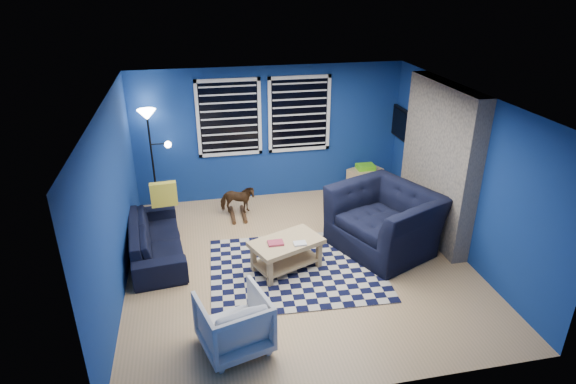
% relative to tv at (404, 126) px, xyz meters
% --- Properties ---
extents(floor, '(5.00, 5.00, 0.00)m').
position_rel_tv_xyz_m(floor, '(-2.45, -2.00, -1.40)').
color(floor, tan).
rests_on(floor, ground).
extents(ceiling, '(5.00, 5.00, 0.00)m').
position_rel_tv_xyz_m(ceiling, '(-2.45, -2.00, 1.10)').
color(ceiling, white).
rests_on(ceiling, wall_back).
extents(wall_back, '(5.00, 0.00, 5.00)m').
position_rel_tv_xyz_m(wall_back, '(-2.45, 0.50, -0.15)').
color(wall_back, navy).
rests_on(wall_back, floor).
extents(wall_left, '(0.00, 5.00, 5.00)m').
position_rel_tv_xyz_m(wall_left, '(-4.95, -2.00, -0.15)').
color(wall_left, navy).
rests_on(wall_left, floor).
extents(wall_right, '(0.00, 5.00, 5.00)m').
position_rel_tv_xyz_m(wall_right, '(0.05, -2.00, -0.15)').
color(wall_right, navy).
rests_on(wall_right, floor).
extents(fireplace, '(0.65, 2.00, 2.50)m').
position_rel_tv_xyz_m(fireplace, '(-0.09, -1.50, -0.20)').
color(fireplace, gray).
rests_on(fireplace, floor).
extents(window_left, '(1.17, 0.06, 1.42)m').
position_rel_tv_xyz_m(window_left, '(-3.20, 0.46, 0.20)').
color(window_left, black).
rests_on(window_left, wall_back).
extents(window_right, '(1.17, 0.06, 1.42)m').
position_rel_tv_xyz_m(window_right, '(-1.90, 0.46, 0.20)').
color(window_right, black).
rests_on(window_right, wall_back).
extents(tv, '(0.07, 1.00, 0.58)m').
position_rel_tv_xyz_m(tv, '(0.00, 0.00, 0.00)').
color(tv, black).
rests_on(tv, wall_right).
extents(rug, '(2.60, 2.13, 0.02)m').
position_rel_tv_xyz_m(rug, '(-2.52, -2.17, -1.39)').
color(rug, black).
rests_on(rug, floor).
extents(sofa, '(1.98, 0.94, 0.56)m').
position_rel_tv_xyz_m(sofa, '(-4.55, -1.34, -1.12)').
color(sofa, black).
rests_on(sofa, floor).
extents(armchair_big, '(1.90, 1.80, 0.97)m').
position_rel_tv_xyz_m(armchair_big, '(-1.05, -1.84, -0.91)').
color(armchair_big, black).
rests_on(armchair_big, floor).
extents(armchair_bent, '(0.93, 0.94, 0.70)m').
position_rel_tv_xyz_m(armchair_bent, '(-3.57, -3.59, -1.05)').
color(armchair_bent, gray).
rests_on(armchair_bent, floor).
extents(rocking_horse, '(0.37, 0.65, 0.52)m').
position_rel_tv_xyz_m(rocking_horse, '(-3.18, -0.31, -1.07)').
color(rocking_horse, '#452816').
rests_on(rocking_horse, floor).
extents(coffee_table, '(1.15, 0.92, 0.50)m').
position_rel_tv_xyz_m(coffee_table, '(-2.67, -2.14, -1.05)').
color(coffee_table, tan).
rests_on(coffee_table, rug).
extents(cabinet, '(0.72, 0.62, 0.60)m').
position_rel_tv_xyz_m(cabinet, '(-0.63, 0.20, -1.13)').
color(cabinet, tan).
rests_on(cabinet, floor).
extents(floor_lamp, '(0.51, 0.32, 1.89)m').
position_rel_tv_xyz_m(floor_lamp, '(-4.57, 0.25, 0.15)').
color(floor_lamp, black).
rests_on(floor_lamp, floor).
extents(throw_pillow, '(0.42, 0.16, 0.39)m').
position_rel_tv_xyz_m(throw_pillow, '(-4.40, -0.76, -0.64)').
color(throw_pillow, yellow).
rests_on(throw_pillow, sofa).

